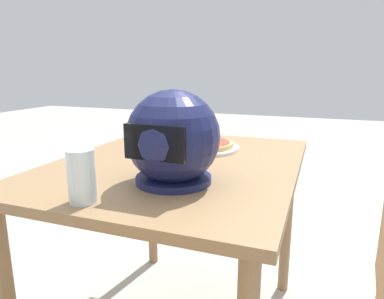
{
  "coord_description": "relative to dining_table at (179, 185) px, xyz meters",
  "views": [
    {
      "loc": [
        -0.48,
        1.14,
        1.09
      ],
      "look_at": [
        -0.01,
        -0.11,
        0.78
      ],
      "focal_mm": 32.68,
      "sensor_mm": 36.0,
      "label": 1
    }
  ],
  "objects": [
    {
      "name": "dining_table",
      "position": [
        0.0,
        0.0,
        0.0
      ],
      "size": [
        0.85,
        1.08,
        0.76
      ],
      "color": "olive",
      "rests_on": "ground"
    },
    {
      "name": "motorcycle_helmet",
      "position": [
        -0.08,
        0.23,
        0.23
      ],
      "size": [
        0.28,
        0.28,
        0.28
      ],
      "color": "#191E4C",
      "rests_on": "dining_table"
    },
    {
      "name": "pizza",
      "position": [
        -0.03,
        -0.21,
        0.12
      ],
      "size": [
        0.25,
        0.25,
        0.06
      ],
      "color": "tan",
      "rests_on": "pizza_plate"
    },
    {
      "name": "drinking_glass",
      "position": [
        0.07,
        0.46,
        0.16
      ],
      "size": [
        0.07,
        0.07,
        0.14
      ],
      "primitive_type": "cylinder",
      "color": "silver",
      "rests_on": "dining_table"
    },
    {
      "name": "pizza_plate",
      "position": [
        -0.03,
        -0.21,
        0.1
      ],
      "size": [
        0.29,
        0.29,
        0.01
      ],
      "primitive_type": "cylinder",
      "color": "white",
      "rests_on": "dining_table"
    }
  ]
}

